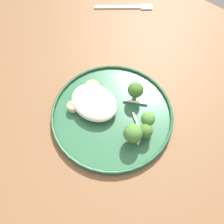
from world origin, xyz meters
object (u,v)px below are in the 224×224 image
broccoli_floret_tall_stalk (136,90)px  broccoli_floret_left_leaning (149,119)px  seared_scallop_tiny_bay (73,107)px  seared_scallop_large_seared (83,107)px  dinner_plate (112,114)px  broccoli_floret_front_edge (133,133)px  broccoli_floret_beside_noodles (145,131)px  seared_scallop_rear_pale (105,101)px  seared_scallop_left_edge (92,86)px  dinner_fork (126,7)px  seared_scallop_on_noodles (91,97)px  seared_scallop_right_edge (99,110)px

broccoli_floret_tall_stalk → broccoli_floret_left_leaning: 0.08m
seared_scallop_tiny_bay → seared_scallop_large_seared: same height
dinner_plate → broccoli_floret_front_edge: broccoli_floret_front_edge is taller
seared_scallop_large_seared → broccoli_floret_beside_noodles: size_ratio=0.71×
seared_scallop_rear_pale → seared_scallop_large_seared: 0.06m
seared_scallop_left_edge → broccoli_floret_front_edge: broccoli_floret_front_edge is taller
broccoli_floret_beside_noodles → dinner_fork: bearing=134.4°
seared_scallop_large_seared → broccoli_floret_front_edge: (0.14, 0.02, 0.02)m
seared_scallop_large_seared → broccoli_floret_tall_stalk: (0.07, 0.11, 0.02)m
broccoli_floret_left_leaning → seared_scallop_on_noodles: bearing=-168.0°
dinner_plate → dinner_fork: (-0.22, 0.33, -0.01)m
dinner_plate → broccoli_floret_tall_stalk: (0.01, 0.07, 0.04)m
seared_scallop_tiny_bay → broccoli_floret_left_leaning: size_ratio=0.54×
dinner_fork → seared_scallop_right_edge: bearing=-60.0°
seared_scallop_on_noodles → seared_scallop_rear_pale: bearing=18.7°
dinner_plate → broccoli_floret_tall_stalk: broccoli_floret_tall_stalk is taller
seared_scallop_tiny_bay → dinner_plate: bearing=32.1°
seared_scallop_rear_pale → seared_scallop_tiny_bay: bearing=-128.1°
dinner_plate → seared_scallop_left_edge: bearing=164.9°
broccoli_floret_tall_stalk → dinner_plate: bearing=-99.9°
seared_scallop_right_edge → broccoli_floret_left_leaning: (0.10, 0.05, 0.02)m
dinner_plate → broccoli_floret_beside_noodles: (0.09, 0.00, 0.03)m
seared_scallop_tiny_bay → seared_scallop_on_noodles: (0.01, 0.05, -0.00)m
seared_scallop_large_seared → dinner_plate: bearing=31.3°
seared_scallop_large_seared → broccoli_floret_beside_noodles: 0.16m
seared_scallop_right_edge → broccoli_floret_left_leaning: broccoli_floret_left_leaning is taller
broccoli_floret_left_leaning → broccoli_floret_tall_stalk: bearing=149.4°
seared_scallop_right_edge → dinner_fork: 0.40m
seared_scallop_tiny_bay → dinner_fork: seared_scallop_tiny_bay is taller
seared_scallop_tiny_bay → seared_scallop_rear_pale: (0.05, 0.06, -0.00)m
seared_scallop_left_edge → broccoli_floret_beside_noodles: broccoli_floret_beside_noodles is taller
seared_scallop_right_edge → broccoli_floret_left_leaning: 0.12m
seared_scallop_tiny_bay → broccoli_floret_front_edge: size_ratio=0.47×
seared_scallop_on_noodles → broccoli_floret_front_edge: 0.15m
dinner_plate → broccoli_floret_beside_noodles: broccoli_floret_beside_noodles is taller
seared_scallop_right_edge → dinner_fork: seared_scallop_right_edge is taller
seared_scallop_large_seared → broccoli_floret_tall_stalk: size_ratio=0.57×
broccoli_floret_left_leaning → dinner_fork: size_ratio=0.33×
broccoli_floret_front_edge → broccoli_floret_left_leaning: bearing=86.0°
dinner_plate → seared_scallop_tiny_bay: size_ratio=10.72×
seared_scallop_on_noodles → seared_scallop_left_edge: bearing=128.1°
seared_scallop_large_seared → broccoli_floret_left_leaning: broccoli_floret_left_leaning is taller
broccoli_floret_beside_noodles → dinner_fork: 0.45m
seared_scallop_large_seared → broccoli_floret_tall_stalk: broccoli_floret_tall_stalk is taller
broccoli_floret_left_leaning → dinner_fork: 0.43m
seared_scallop_on_noodles → seared_scallop_right_edge: bearing=-22.0°
broccoli_floret_beside_noodles → broccoli_floret_tall_stalk: broccoli_floret_tall_stalk is taller
dinner_plate → seared_scallop_on_noodles: size_ratio=9.13×
seared_scallop_left_edge → seared_scallop_on_noodles: bearing=-51.9°
seared_scallop_tiny_bay → seared_scallop_left_edge: 0.07m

